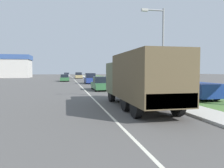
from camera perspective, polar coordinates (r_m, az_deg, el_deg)
The scene contains 14 objects.
ground_plane at distance 38.78m, azimuth -9.06°, elevation 0.35°, with size 180.00×180.00×0.00m, color #565451.
lane_centre_stripe at distance 38.78m, azimuth -9.06°, elevation 0.35°, with size 0.12×120.00×0.00m.
sidewalk_right at distance 39.27m, azimuth -2.49°, elevation 0.52°, with size 1.80×120.00×0.12m.
grass_strip_right at distance 40.24m, azimuth 3.70°, elevation 0.52°, with size 7.00×120.00×0.02m.
military_truck at distance 12.23m, azimuth 7.31°, elevation 1.54°, with size 2.31×7.93×3.02m.
car_nearest_ahead at distance 23.78m, azimuth -2.69°, elevation 0.02°, with size 1.91×4.40×1.45m.
car_second_ahead at distance 35.95m, azimuth -5.69°, elevation 1.34°, with size 1.72×4.22×1.70m.
car_third_ahead at distance 44.52m, azimuth -12.27°, elevation 1.53°, with size 1.73×4.77×1.38m.
car_fourth_ahead at distance 60.01m, azimuth -8.73°, elevation 2.16°, with size 1.90×3.99×1.65m.
car_farthest_ahead at distance 74.44m, azimuth -11.78°, elevation 2.32°, with size 1.78×4.57×1.47m.
pickup_truck at distance 18.24m, azimuth 19.30°, elevation -0.45°, with size 1.95×5.64×1.94m.
lamp_post at distance 15.96m, azimuth 12.43°, elevation 10.02°, with size 1.69×0.24×6.33m.
utility_box at distance 17.38m, azimuth 16.26°, elevation -2.35°, with size 0.55×0.45×0.70m.
building_distant at distance 73.63m, azimuth -25.95°, elevation 4.20°, with size 14.50×8.56×6.81m.
Camera 1 is at (-2.03, 1.33, 2.10)m, focal length 35.00 mm.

